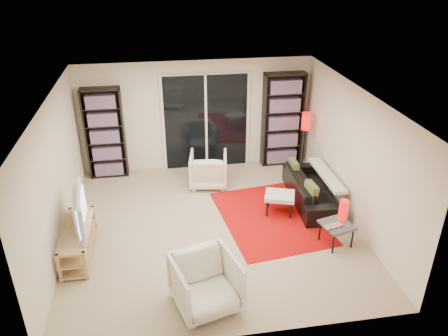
{
  "coord_description": "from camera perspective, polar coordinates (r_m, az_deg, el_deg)",
  "views": [
    {
      "loc": [
        -0.84,
        -6.45,
        4.45
      ],
      "look_at": [
        0.25,
        0.3,
        1.0
      ],
      "focal_mm": 35.0,
      "sensor_mm": 36.0,
      "label": 1
    }
  ],
  "objects": [
    {
      "name": "bookshelf_left",
      "position": [
        9.5,
        -15.28,
        4.36
      ],
      "size": [
        0.8,
        0.3,
        1.95
      ],
      "color": "black",
      "rests_on": "ground"
    },
    {
      "name": "armchair_front",
      "position": [
        6.12,
        -2.4,
        -14.8
      ],
      "size": [
        1.02,
        1.04,
        0.77
      ],
      "primitive_type": "imported",
      "rotation": [
        0.0,
        0.0,
        0.27
      ],
      "color": "silver",
      "rests_on": "floor"
    },
    {
      "name": "laptop",
      "position": [
        7.34,
        14.27,
        -7.54
      ],
      "size": [
        0.37,
        0.29,
        0.03
      ],
      "primitive_type": "imported",
      "rotation": [
        0.0,
        0.0,
        0.25
      ],
      "color": "silver",
      "rests_on": "side_table"
    },
    {
      "name": "wall_front",
      "position": [
        5.18,
        2.27,
        -12.08
      ],
      "size": [
        5.0,
        0.02,
        2.4
      ],
      "primitive_type": "cube",
      "color": "#EEE5CA",
      "rests_on": "ground"
    },
    {
      "name": "side_table",
      "position": [
        7.48,
        14.54,
        -7.36
      ],
      "size": [
        0.58,
        0.58,
        0.4
      ],
      "color": "#4B4B50",
      "rests_on": "floor"
    },
    {
      "name": "wall_back",
      "position": [
        9.55,
        -3.62,
        6.84
      ],
      "size": [
        5.0,
        0.02,
        2.4
      ],
      "primitive_type": "cube",
      "color": "#EEE5CA",
      "rests_on": "ground"
    },
    {
      "name": "armchair_back",
      "position": [
        9.04,
        -2.05,
        -0.18
      ],
      "size": [
        0.86,
        0.88,
        0.7
      ],
      "primitive_type": "imported",
      "rotation": [
        0.0,
        0.0,
        2.99
      ],
      "color": "silver",
      "rests_on": "floor"
    },
    {
      "name": "table_lamp",
      "position": [
        7.52,
        15.34,
        -5.29
      ],
      "size": [
        0.15,
        0.15,
        0.35
      ],
      "primitive_type": "cylinder",
      "color": "red",
      "rests_on": "side_table"
    },
    {
      "name": "ottoman",
      "position": [
        8.14,
        7.29,
        -3.73
      ],
      "size": [
        0.65,
        0.58,
        0.4
      ],
      "color": "silver",
      "rests_on": "floor"
    },
    {
      "name": "tv",
      "position": [
        7.15,
        -18.99,
        -5.39
      ],
      "size": [
        0.29,
        1.1,
        0.63
      ],
      "primitive_type": "imported",
      "rotation": [
        0.0,
        0.0,
        1.7
      ],
      "color": "black",
      "rests_on": "tv_stand"
    },
    {
      "name": "wall_left",
      "position": [
        7.4,
        -21.11,
        -1.18
      ],
      "size": [
        0.02,
        5.0,
        2.4
      ],
      "primitive_type": "cube",
      "color": "#EEE5CA",
      "rests_on": "ground"
    },
    {
      "name": "tv_stand",
      "position": [
        7.45,
        -18.52,
        -8.99
      ],
      "size": [
        0.43,
        1.35,
        0.5
      ],
      "color": "tan",
      "rests_on": "floor"
    },
    {
      "name": "sliding_door",
      "position": [
        9.59,
        -2.37,
        6.0
      ],
      "size": [
        1.92,
        0.08,
        2.16
      ],
      "color": "white",
      "rests_on": "ground"
    },
    {
      "name": "sofa",
      "position": [
        8.64,
        11.41,
        -2.68
      ],
      "size": [
        0.83,
        1.91,
        0.55
      ],
      "primitive_type": "imported",
      "rotation": [
        0.0,
        0.0,
        1.52
      ],
      "color": "black",
      "rests_on": "floor"
    },
    {
      "name": "floor_lamp",
      "position": [
        9.46,
        10.59,
        5.23
      ],
      "size": [
        0.21,
        0.21,
        1.37
      ],
      "color": "black",
      "rests_on": "floor"
    },
    {
      "name": "ceiling",
      "position": [
        6.81,
        -1.69,
        9.28
      ],
      "size": [
        5.0,
        5.0,
        0.02
      ],
      "primitive_type": "cube",
      "color": "white",
      "rests_on": "wall_back"
    },
    {
      "name": "bookshelf_right",
      "position": [
        9.8,
        7.69,
        6.25
      ],
      "size": [
        0.9,
        0.3,
        2.1
      ],
      "color": "black",
      "rests_on": "ground"
    },
    {
      "name": "floor",
      "position": [
        7.88,
        -1.46,
        -7.62
      ],
      "size": [
        5.0,
        5.0,
        0.0
      ],
      "primitive_type": "plane",
      "color": "tan",
      "rests_on": "ground"
    },
    {
      "name": "rug",
      "position": [
        8.15,
        6.06,
        -6.43
      ],
      "size": [
        1.98,
        2.5,
        0.01
      ],
      "primitive_type": "cube",
      "rotation": [
        0.0,
        0.0,
        0.13
      ],
      "color": "#B90B0A",
      "rests_on": "floor"
    },
    {
      "name": "wall_right",
      "position": [
        7.95,
        16.58,
        1.49
      ],
      "size": [
        0.02,
        5.0,
        2.4
      ],
      "primitive_type": "cube",
      "color": "#EEE5CA",
      "rests_on": "ground"
    }
  ]
}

